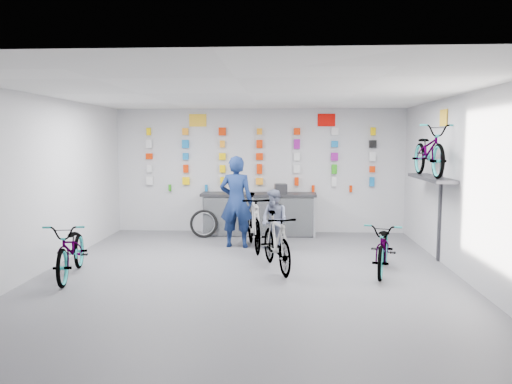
# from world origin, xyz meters

# --- Properties ---
(floor) EXTENTS (8.00, 8.00, 0.00)m
(floor) POSITION_xyz_m (0.00, 0.00, 0.00)
(floor) COLOR #58585D
(floor) RESTS_ON ground
(ceiling) EXTENTS (8.00, 8.00, 0.00)m
(ceiling) POSITION_xyz_m (0.00, 0.00, 3.00)
(ceiling) COLOR white
(ceiling) RESTS_ON wall_back
(wall_back) EXTENTS (7.00, 0.00, 7.00)m
(wall_back) POSITION_xyz_m (0.00, 4.00, 1.50)
(wall_back) COLOR silver
(wall_back) RESTS_ON floor
(wall_front) EXTENTS (7.00, 0.00, 7.00)m
(wall_front) POSITION_xyz_m (0.00, -4.00, 1.50)
(wall_front) COLOR silver
(wall_front) RESTS_ON floor
(wall_left) EXTENTS (0.00, 8.00, 8.00)m
(wall_left) POSITION_xyz_m (-3.50, 0.00, 1.50)
(wall_left) COLOR silver
(wall_left) RESTS_ON floor
(wall_right) EXTENTS (0.00, 8.00, 8.00)m
(wall_right) POSITION_xyz_m (3.50, 0.00, 1.50)
(wall_right) COLOR silver
(wall_right) RESTS_ON floor
(counter) EXTENTS (2.70, 0.66, 1.00)m
(counter) POSITION_xyz_m (0.00, 3.54, 0.49)
(counter) COLOR black
(counter) RESTS_ON floor
(merch_wall) EXTENTS (5.57, 0.08, 1.55)m
(merch_wall) POSITION_xyz_m (0.04, 3.93, 1.80)
(merch_wall) COLOR silver
(merch_wall) RESTS_ON wall_back
(wall_bracket) EXTENTS (0.39, 1.90, 2.00)m
(wall_bracket) POSITION_xyz_m (3.33, 1.20, 1.46)
(wall_bracket) COLOR #333338
(wall_bracket) RESTS_ON wall_right
(sign_left) EXTENTS (0.42, 0.02, 0.30)m
(sign_left) POSITION_xyz_m (-1.50, 3.98, 2.72)
(sign_left) COLOR yellow
(sign_left) RESTS_ON wall_back
(sign_right) EXTENTS (0.42, 0.02, 0.30)m
(sign_right) POSITION_xyz_m (1.60, 3.98, 2.72)
(sign_right) COLOR red
(sign_right) RESTS_ON wall_back
(sign_side) EXTENTS (0.02, 0.40, 0.30)m
(sign_side) POSITION_xyz_m (3.48, 1.20, 2.65)
(sign_side) COLOR yellow
(sign_side) RESTS_ON wall_right
(bike_left) EXTENTS (0.96, 1.87, 0.94)m
(bike_left) POSITION_xyz_m (-2.87, -0.27, 0.47)
(bike_left) COLOR gray
(bike_left) RESTS_ON floor
(bike_center) EXTENTS (0.92, 1.74, 1.01)m
(bike_center) POSITION_xyz_m (0.47, 0.37, 0.50)
(bike_center) COLOR gray
(bike_center) RESTS_ON floor
(bike_right) EXTENTS (1.01, 1.79, 0.89)m
(bike_right) POSITION_xyz_m (2.30, 0.32, 0.45)
(bike_right) COLOR gray
(bike_right) RESTS_ON floor
(bike_service) EXTENTS (0.87, 1.97, 1.15)m
(bike_service) POSITION_xyz_m (-0.02, 2.00, 0.57)
(bike_service) COLOR gray
(bike_service) RESTS_ON floor
(bike_wall) EXTENTS (0.63, 1.80, 0.95)m
(bike_wall) POSITION_xyz_m (3.25, 1.20, 2.05)
(bike_wall) COLOR gray
(bike_wall) RESTS_ON wall_bracket
(clerk) EXTENTS (0.74, 0.53, 1.92)m
(clerk) POSITION_xyz_m (-0.40, 2.20, 0.96)
(clerk) COLOR #10214D
(clerk) RESTS_ON floor
(customer) EXTENTS (0.77, 0.76, 1.25)m
(customer) POSITION_xyz_m (0.41, 1.87, 0.63)
(customer) COLOR slate
(customer) RESTS_ON floor
(spare_wheel) EXTENTS (0.65, 0.17, 0.65)m
(spare_wheel) POSITION_xyz_m (-1.25, 3.17, 0.32)
(spare_wheel) COLOR black
(spare_wheel) RESTS_ON floor
(register) EXTENTS (0.31, 0.33, 0.22)m
(register) POSITION_xyz_m (0.52, 3.55, 1.11)
(register) COLOR black
(register) RESTS_ON counter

